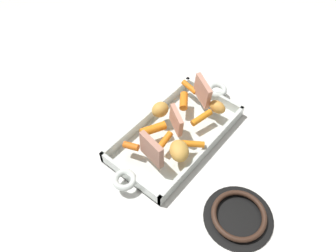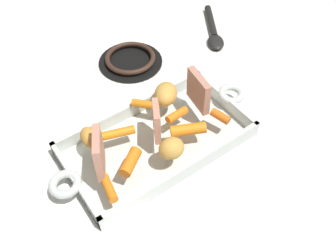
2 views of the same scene
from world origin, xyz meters
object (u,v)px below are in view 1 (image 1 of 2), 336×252
roasting_dish (176,135)px  baby_carrot_southwest (131,146)px  baby_carrot_northeast (190,87)px  potato_near_roast (179,151)px  roast_slice_outer (177,121)px  baby_carrot_southeast (153,129)px  baby_carrot_northwest (165,140)px  baby_carrot_short (202,118)px  stove_burner_rear (239,216)px  potato_corner (160,110)px  baby_carrot_long (193,144)px  baby_carrot_center_right (184,101)px  roast_slice_thick (203,91)px  roast_slice_thin (152,150)px  potato_halved (217,107)px

roasting_dish → baby_carrot_southwest: 0.14m
baby_carrot_northeast → potato_near_roast: 0.24m
roast_slice_outer → baby_carrot_northeast: roast_slice_outer is taller
baby_carrot_southeast → baby_carrot_northwest: (-0.01, -0.05, -0.00)m
baby_carrot_short → potato_near_roast: size_ratio=1.04×
roasting_dish → roast_slice_outer: roast_slice_outer is taller
stove_burner_rear → baby_carrot_northeast: bearing=53.5°
baby_carrot_northeast → baby_carrot_northwest: bearing=-160.6°
potato_corner → roasting_dish: bearing=-99.1°
roast_slice_outer → baby_carrot_long: roast_slice_outer is taller
baby_carrot_long → roasting_dish: bearing=74.3°
baby_carrot_center_right → stove_burner_rear: (-0.18, -0.30, -0.04)m
baby_carrot_southwest → baby_carrot_northeast: size_ratio=0.74×
roasting_dish → roast_slice_outer: (0.00, -0.00, 0.06)m
roast_slice_thick → baby_carrot_center_right: roast_slice_thick is taller
baby_carrot_center_right → baby_carrot_northwest: bearing=-161.6°
baby_carrot_northeast → roasting_dish: bearing=-156.5°
roast_slice_thin → baby_carrot_southeast: bearing=39.0°
roast_slice_outer → baby_carrot_northwest: (-0.06, -0.00, -0.02)m
roasting_dish → baby_carrot_short: (0.07, -0.04, 0.04)m
baby_carrot_southwest → baby_carrot_long: (0.11, -0.12, -0.00)m
roast_slice_outer → potato_halved: (0.12, -0.05, -0.02)m
roast_slice_thin → roast_slice_thick: bearing=5.2°
roast_slice_thin → potato_halved: roast_slice_thin is taller
baby_carrot_northwest → potato_near_roast: 0.06m
roast_slice_thick → baby_carrot_northwest: 0.19m
baby_carrot_southwest → baby_carrot_short: 0.21m
roast_slice_thin → roast_slice_thick: roast_slice_thick is taller
baby_carrot_southwest → baby_carrot_short: (0.19, -0.08, -0.00)m
roasting_dish → roast_slice_thick: roast_slice_thick is taller
roast_slice_thin → baby_carrot_northeast: (0.26, 0.08, -0.03)m
baby_carrot_short → baby_carrot_center_right: bearing=76.9°
potato_corner → roast_slice_thick: bearing=-25.6°
roast_slice_thick → potato_corner: size_ratio=1.52×
baby_carrot_short → baby_carrot_northeast: bearing=52.1°
roast_slice_thick → potato_near_roast: size_ratio=1.19×
roasting_dish → baby_carrot_center_right: 0.10m
potato_near_roast → baby_carrot_northeast: bearing=30.6°
potato_near_roast → baby_carrot_center_right: bearing=33.8°
roasting_dish → roast_slice_thin: roast_slice_thin is taller
roast_slice_thin → roast_slice_outer: bearing=6.3°
roast_slice_thin → potato_corner: (0.13, 0.08, -0.02)m
baby_carrot_southeast → potato_near_roast: size_ratio=1.11×
baby_carrot_southeast → potato_near_roast: (-0.02, -0.10, 0.01)m
baby_carrot_northwest → potato_corner: size_ratio=1.03×
baby_carrot_long → potato_halved: potato_halved is taller
baby_carrot_long → baby_carrot_short: size_ratio=0.92×
roast_slice_thin → baby_carrot_southwest: size_ratio=1.82×
potato_near_roast → roast_slice_outer: bearing=42.0°
roast_slice_thin → potato_near_roast: bearing=-42.7°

